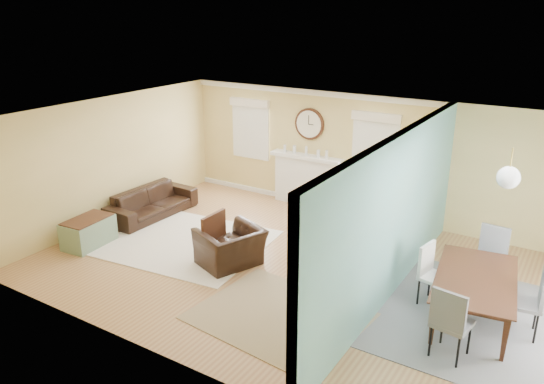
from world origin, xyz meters
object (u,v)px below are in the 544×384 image
(sofa, at_px, (152,202))
(dining_table, at_px, (476,299))
(eames_chair, at_px, (230,247))
(credenza, at_px, (395,240))
(green_chair, at_px, (382,215))

(sofa, height_order, dining_table, dining_table)
(eames_chair, bearing_deg, credenza, 146.47)
(eames_chair, relative_size, green_chair, 1.38)
(credenza, bearing_deg, eames_chair, -144.49)
(dining_table, bearing_deg, green_chair, 36.58)
(sofa, bearing_deg, dining_table, -92.58)
(sofa, xyz_separation_m, green_chair, (4.50, 1.83, 0.04))
(green_chair, xyz_separation_m, credenza, (0.66, -1.12, 0.06))
(green_chair, height_order, credenza, credenza)
(credenza, bearing_deg, sofa, -172.10)
(eames_chair, bearing_deg, sofa, -88.12)
(eames_chair, distance_m, dining_table, 4.03)
(green_chair, distance_m, dining_table, 3.27)
(sofa, xyz_separation_m, credenza, (5.16, 0.72, 0.10))
(eames_chair, distance_m, green_chair, 3.28)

